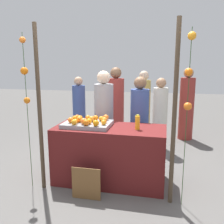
# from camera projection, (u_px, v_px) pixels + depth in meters

# --- Properties ---
(ground_plane) EXTENTS (24.00, 24.00, 0.00)m
(ground_plane) POSITION_uv_depth(u_px,v_px,m) (110.00, 180.00, 3.76)
(ground_plane) COLOR #565451
(stall_counter) EXTENTS (1.65, 0.73, 0.86)m
(stall_counter) POSITION_uv_depth(u_px,v_px,m) (110.00, 154.00, 3.67)
(stall_counter) COLOR #5B1919
(stall_counter) RESTS_ON ground_plane
(orange_tray) EXTENTS (0.70, 0.51, 0.06)m
(orange_tray) POSITION_uv_depth(u_px,v_px,m) (88.00, 124.00, 3.64)
(orange_tray) COLOR gray
(orange_tray) RESTS_ON stall_counter
(orange_0) EXTENTS (0.09, 0.09, 0.09)m
(orange_0) POSITION_uv_depth(u_px,v_px,m) (104.00, 120.00, 3.58)
(orange_0) COLOR orange
(orange_0) RESTS_ON orange_tray
(orange_1) EXTENTS (0.08, 0.08, 0.08)m
(orange_1) POSITION_uv_depth(u_px,v_px,m) (75.00, 118.00, 3.74)
(orange_1) COLOR orange
(orange_1) RESTS_ON orange_tray
(orange_2) EXTENTS (0.08, 0.08, 0.08)m
(orange_2) POSITION_uv_depth(u_px,v_px,m) (89.00, 121.00, 3.52)
(orange_2) COLOR orange
(orange_2) RESTS_ON orange_tray
(orange_3) EXTENTS (0.08, 0.08, 0.08)m
(orange_3) POSITION_uv_depth(u_px,v_px,m) (101.00, 119.00, 3.70)
(orange_3) COLOR orange
(orange_3) RESTS_ON orange_tray
(orange_4) EXTENTS (0.08, 0.08, 0.08)m
(orange_4) POSITION_uv_depth(u_px,v_px,m) (104.00, 122.00, 3.47)
(orange_4) COLOR orange
(orange_4) RESTS_ON orange_tray
(orange_5) EXTENTS (0.08, 0.08, 0.08)m
(orange_5) POSITION_uv_depth(u_px,v_px,m) (77.00, 117.00, 3.80)
(orange_5) COLOR orange
(orange_5) RESTS_ON orange_tray
(orange_6) EXTENTS (0.07, 0.07, 0.07)m
(orange_6) POSITION_uv_depth(u_px,v_px,m) (88.00, 117.00, 3.79)
(orange_6) COLOR orange
(orange_6) RESTS_ON orange_tray
(orange_7) EXTENTS (0.09, 0.09, 0.09)m
(orange_7) POSITION_uv_depth(u_px,v_px,m) (84.00, 121.00, 3.50)
(orange_7) COLOR orange
(orange_7) RESTS_ON orange_tray
(orange_8) EXTENTS (0.08, 0.08, 0.08)m
(orange_8) POSITION_uv_depth(u_px,v_px,m) (96.00, 118.00, 3.74)
(orange_8) COLOR orange
(orange_8) RESTS_ON orange_tray
(orange_9) EXTENTS (0.09, 0.09, 0.09)m
(orange_9) POSITION_uv_depth(u_px,v_px,m) (106.00, 117.00, 3.76)
(orange_9) COLOR orange
(orange_9) RESTS_ON orange_tray
(orange_10) EXTENTS (0.09, 0.09, 0.09)m
(orange_10) POSITION_uv_depth(u_px,v_px,m) (79.00, 119.00, 3.62)
(orange_10) COLOR orange
(orange_10) RESTS_ON orange_tray
(orange_11) EXTENTS (0.09, 0.09, 0.09)m
(orange_11) POSITION_uv_depth(u_px,v_px,m) (92.00, 119.00, 3.66)
(orange_11) COLOR orange
(orange_11) RESTS_ON orange_tray
(orange_12) EXTENTS (0.09, 0.09, 0.09)m
(orange_12) POSITION_uv_depth(u_px,v_px,m) (96.00, 123.00, 3.40)
(orange_12) COLOR orange
(orange_12) RESTS_ON orange_tray
(orange_13) EXTENTS (0.07, 0.07, 0.07)m
(orange_13) POSITION_uv_depth(u_px,v_px,m) (75.00, 121.00, 3.54)
(orange_13) COLOR orange
(orange_13) RESTS_ON orange_tray
(orange_14) EXTENTS (0.08, 0.08, 0.08)m
(orange_14) POSITION_uv_depth(u_px,v_px,m) (74.00, 122.00, 3.47)
(orange_14) COLOR orange
(orange_14) RESTS_ON orange_tray
(orange_15) EXTENTS (0.09, 0.09, 0.09)m
(orange_15) POSITION_uv_depth(u_px,v_px,m) (86.00, 123.00, 3.43)
(orange_15) COLOR orange
(orange_15) RESTS_ON orange_tray
(orange_16) EXTENTS (0.09, 0.09, 0.09)m
(orange_16) POSITION_uv_depth(u_px,v_px,m) (71.00, 120.00, 3.58)
(orange_16) COLOR orange
(orange_16) RESTS_ON orange_tray
(orange_17) EXTENTS (0.08, 0.08, 0.08)m
(orange_17) POSITION_uv_depth(u_px,v_px,m) (80.00, 118.00, 3.74)
(orange_17) COLOR orange
(orange_17) RESTS_ON orange_tray
(juice_bottle) EXTENTS (0.07, 0.07, 0.21)m
(juice_bottle) POSITION_uv_depth(u_px,v_px,m) (137.00, 123.00, 3.44)
(juice_bottle) COLOR #F7A21F
(juice_bottle) RESTS_ON stall_counter
(chalkboard_sign) EXTENTS (0.39, 0.03, 0.45)m
(chalkboard_sign) POSITION_uv_depth(u_px,v_px,m) (86.00, 184.00, 3.21)
(chalkboard_sign) COLOR brown
(chalkboard_sign) RESTS_ON ground_plane
(vendor_left) EXTENTS (0.33, 0.33, 1.67)m
(vendor_left) POSITION_uv_depth(u_px,v_px,m) (104.00, 122.00, 4.26)
(vendor_left) COLOR #99999E
(vendor_left) RESTS_ON ground_plane
(vendor_right) EXTENTS (0.32, 0.32, 1.58)m
(vendor_right) POSITION_uv_depth(u_px,v_px,m) (139.00, 125.00, 4.19)
(vendor_right) COLOR #384C8C
(vendor_right) RESTS_ON ground_plane
(crowd_person_0) EXTENTS (0.34, 0.34, 1.72)m
(crowd_person_0) POSITION_uv_depth(u_px,v_px,m) (116.00, 111.00, 5.14)
(crowd_person_0) COLOR maroon
(crowd_person_0) RESTS_ON ground_plane
(crowd_person_1) EXTENTS (0.33, 0.33, 1.63)m
(crowd_person_1) POSITION_uv_depth(u_px,v_px,m) (143.00, 107.00, 5.79)
(crowd_person_1) COLOR tan
(crowd_person_1) RESTS_ON ground_plane
(crowd_person_2) EXTENTS (0.30, 0.30, 1.51)m
(crowd_person_2) POSITION_uv_depth(u_px,v_px,m) (160.00, 117.00, 5.01)
(crowd_person_2) COLOR beige
(crowd_person_2) RESTS_ON ground_plane
(crowd_person_3) EXTENTS (0.34, 0.34, 1.70)m
(crowd_person_3) POSITION_uv_depth(u_px,v_px,m) (187.00, 107.00, 5.72)
(crowd_person_3) COLOR maroon
(crowd_person_3) RESTS_ON ground_plane
(crowd_person_4) EXTENTS (0.30, 0.30, 1.49)m
(crowd_person_4) POSITION_uv_depth(u_px,v_px,m) (79.00, 111.00, 5.71)
(crowd_person_4) COLOR #384C8C
(crowd_person_4) RESTS_ON ground_plane
(canopy_post_left) EXTENTS (0.06, 0.06, 2.31)m
(canopy_post_left) POSITION_uv_depth(u_px,v_px,m) (39.00, 110.00, 3.33)
(canopy_post_left) COLOR #473828
(canopy_post_left) RESTS_ON ground_plane
(canopy_post_right) EXTENTS (0.06, 0.06, 2.31)m
(canopy_post_right) POSITION_uv_depth(u_px,v_px,m) (174.00, 116.00, 2.95)
(canopy_post_right) COLOR #473828
(canopy_post_right) RESTS_ON ground_plane
(garland_strand_left) EXTENTS (0.10, 0.10, 2.19)m
(garland_strand_left) POSITION_uv_depth(u_px,v_px,m) (25.00, 75.00, 3.26)
(garland_strand_left) COLOR #2D4C23
(garland_strand_left) RESTS_ON ground_plane
(garland_strand_right) EXTENTS (0.11, 0.10, 2.19)m
(garland_strand_right) POSITION_uv_depth(u_px,v_px,m) (189.00, 74.00, 2.79)
(garland_strand_right) COLOR #2D4C23
(garland_strand_right) RESTS_ON ground_plane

